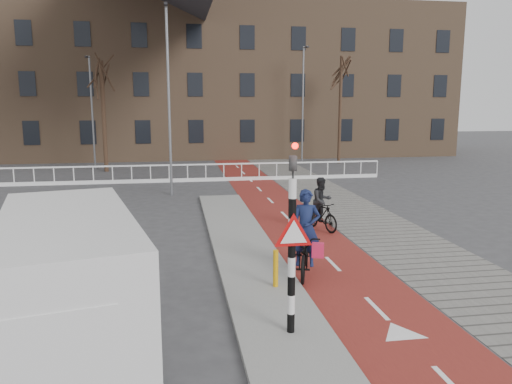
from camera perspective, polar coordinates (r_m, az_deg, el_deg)
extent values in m
plane|color=#38383A|center=(11.58, 4.64, -11.68)|extent=(120.00, 120.00, 0.00)
cube|color=maroon|center=(21.28, 2.16, -1.49)|extent=(2.50, 60.00, 0.01)
cube|color=slate|center=(21.99, 9.33, -1.24)|extent=(3.00, 60.00, 0.01)
cube|color=gray|center=(15.16, -1.57, -6.09)|extent=(1.80, 16.00, 0.12)
cylinder|color=black|center=(9.09, 4.10, -7.43)|extent=(0.14, 0.14, 2.88)
imported|color=black|center=(8.72, 4.25, 4.18)|extent=(0.13, 0.16, 0.80)
cylinder|color=#FF0C05|center=(8.56, 4.49, 5.28)|extent=(0.11, 0.02, 0.11)
cylinder|color=#D6980B|center=(11.60, 2.26, -8.71)|extent=(0.12, 0.12, 0.87)
imported|color=black|center=(12.73, 5.67, -6.95)|extent=(1.35, 2.25, 1.12)
imported|color=#131C42|center=(12.56, 5.73, -4.10)|extent=(0.82, 0.66, 1.94)
cube|color=#D21D48|center=(12.23, 7.09, -6.62)|extent=(0.33, 0.27, 0.35)
imported|color=black|center=(17.14, 7.48, -2.69)|extent=(1.05, 1.74, 1.01)
imported|color=black|center=(17.03, 7.52, -0.96)|extent=(0.94, 0.84, 1.58)
cube|color=silver|center=(9.66, -20.55, -8.88)|extent=(3.36, 5.83, 2.19)
cube|color=#20901F|center=(9.97, -26.83, -9.35)|extent=(0.80, 3.42, 0.55)
cube|color=#20901F|center=(9.53, -13.90, -9.41)|extent=(0.80, 3.42, 0.55)
cube|color=black|center=(7.34, -24.40, -11.90)|extent=(1.93, 0.49, 0.90)
cylinder|color=black|center=(8.33, -26.48, -19.06)|extent=(0.44, 0.81, 0.77)
cylinder|color=black|center=(8.35, -13.00, -18.11)|extent=(0.44, 0.81, 0.77)
cylinder|color=black|center=(11.73, -25.20, -10.36)|extent=(0.44, 0.81, 0.77)
cylinder|color=black|center=(11.75, -15.98, -9.74)|extent=(0.44, 0.81, 0.77)
cube|color=silver|center=(27.74, -14.07, 2.92)|extent=(28.00, 0.08, 0.08)
cube|color=silver|center=(27.85, -13.99, 1.19)|extent=(28.00, 0.10, 0.20)
cube|color=#7F6047|center=(42.47, -9.93, 12.32)|extent=(46.00, 10.00, 12.00)
cylinder|color=#312015|center=(32.81, -17.00, 8.19)|extent=(0.26, 0.26, 6.83)
cylinder|color=#312015|center=(36.35, 9.59, 9.18)|extent=(0.22, 0.22, 7.52)
cylinder|color=slate|center=(23.51, -9.92, 9.98)|extent=(0.12, 0.12, 8.57)
cylinder|color=slate|center=(34.20, -18.20, 8.51)|extent=(0.12, 0.12, 7.22)
cylinder|color=slate|center=(36.49, 5.36, 9.82)|extent=(0.12, 0.12, 8.21)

